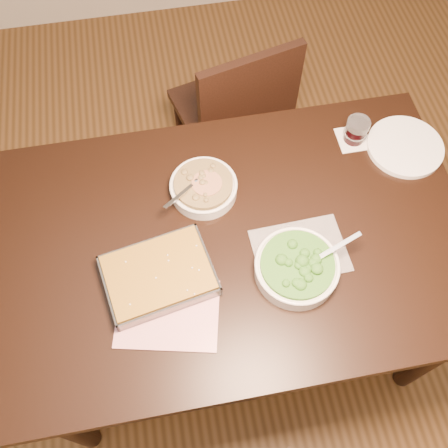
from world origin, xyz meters
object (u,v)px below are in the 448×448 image
object	(u,v)px
table	(237,251)
stew_bowl	(204,187)
wine_tumbler	(356,130)
baking_dish	(159,276)
chair_far	(236,112)
broccoli_bowl	(297,267)
dinner_plate	(405,147)

from	to	relation	value
table	stew_bowl	size ratio (longest dim) A/B	6.75
table	wine_tumbler	world-z (taller)	wine_tumbler
table	wine_tumbler	bearing A→B (deg)	32.84
table	stew_bowl	distance (m)	0.23
baking_dish	chair_far	xyz separation A→B (m)	(0.38, 0.79, -0.29)
stew_bowl	broccoli_bowl	bearing A→B (deg)	-55.77
stew_bowl	broccoli_bowl	size ratio (longest dim) A/B	0.78
baking_dish	table	bearing A→B (deg)	10.06
stew_bowl	broccoli_bowl	distance (m)	0.38
baking_dish	dinner_plate	distance (m)	0.90
table	chair_far	size ratio (longest dim) A/B	1.62
stew_bowl	wine_tumbler	bearing A→B (deg)	12.43
baking_dish	dinner_plate	bearing A→B (deg)	9.93
stew_bowl	dinner_plate	xyz separation A→B (m)	(0.67, 0.05, -0.02)
wine_tumbler	chair_far	bearing A→B (deg)	126.71
broccoli_bowl	chair_far	distance (m)	0.89
dinner_plate	wine_tumbler	bearing A→B (deg)	156.61
broccoli_bowl	baking_dish	distance (m)	0.38
wine_tumbler	broccoli_bowl	bearing A→B (deg)	-125.68
table	dinner_plate	distance (m)	0.65
table	chair_far	distance (m)	0.73
stew_bowl	dinner_plate	world-z (taller)	stew_bowl
table	dinner_plate	size ratio (longest dim) A/B	5.69
broccoli_bowl	wine_tumbler	distance (m)	0.52
stew_bowl	baking_dish	distance (m)	0.31
baking_dish	chair_far	distance (m)	0.92
table	baking_dish	distance (m)	0.28
stew_bowl	dinner_plate	bearing A→B (deg)	4.09
baking_dish	dinner_plate	xyz separation A→B (m)	(0.84, 0.31, -0.02)
stew_bowl	chair_far	world-z (taller)	chair_far
baking_dish	wine_tumbler	size ratio (longest dim) A/B	3.94
baking_dish	wine_tumbler	xyz separation A→B (m)	(0.69, 0.38, 0.02)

